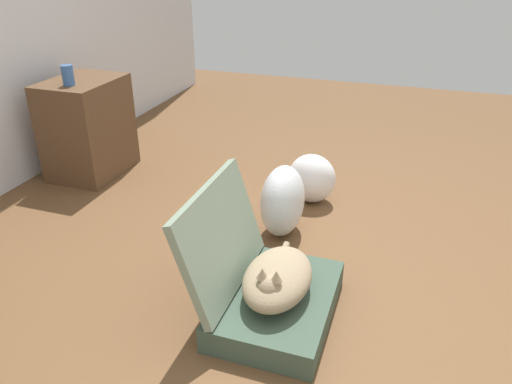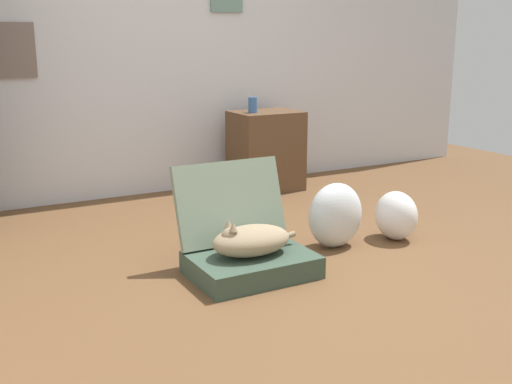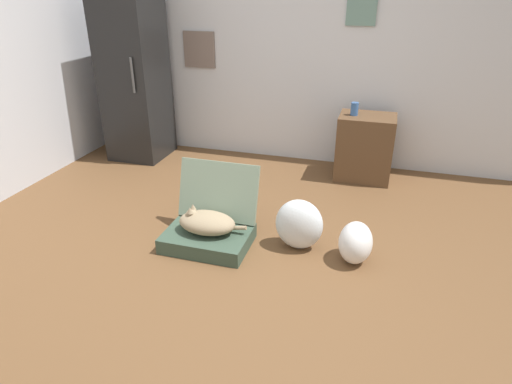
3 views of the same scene
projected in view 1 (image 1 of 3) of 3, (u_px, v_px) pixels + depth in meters
ground_plane at (332, 285)px, 2.37m from camera, size 7.68×7.68×0.00m
suitcase_base at (277, 304)px, 2.16m from camera, size 0.64×0.47×0.12m
suitcase_lid at (221, 238)px, 2.10m from camera, size 0.64×0.18×0.46m
cat at (277, 278)px, 2.09m from camera, size 0.52×0.28×0.20m
plastic_bag_white at (283, 201)px, 2.71m from camera, size 0.36×0.23×0.40m
plastic_bag_clear at (312, 178)px, 3.07m from camera, size 0.24×0.30×0.31m
side_table at (88, 128)px, 3.39m from camera, size 0.55×0.42×0.66m
vase_tall at (68, 75)px, 3.09m from camera, size 0.07×0.07×0.13m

